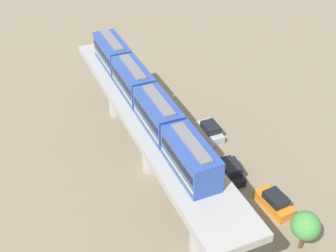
% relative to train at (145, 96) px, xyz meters
% --- Properties ---
extents(ground_plane, '(120.00, 120.00, 0.00)m').
position_rel_train_xyz_m(ground_plane, '(0.00, 1.11, -8.63)').
color(ground_plane, '#84755B').
extents(viaduct, '(5.20, 35.80, 7.10)m').
position_rel_train_xyz_m(viaduct, '(0.00, 1.11, -3.05)').
color(viaduct, '#A8A59E').
rests_on(viaduct, ground).
extents(train, '(2.64, 27.45, 3.24)m').
position_rel_train_xyz_m(train, '(0.00, 0.00, 0.00)').
color(train, '#2D4CA5').
rests_on(train, viaduct).
extents(parked_car_silver, '(1.84, 4.22, 1.76)m').
position_rel_train_xyz_m(parked_car_silver, '(-8.61, -1.54, -7.89)').
color(parked_car_silver, '#B2B5BA').
rests_on(parked_car_silver, ground).
extents(parked_car_black, '(2.30, 4.39, 1.76)m').
position_rel_train_xyz_m(parked_car_black, '(-7.29, 5.60, -7.89)').
color(parked_car_black, black).
rests_on(parked_car_black, ground).
extents(parked_car_orange, '(2.15, 4.34, 1.76)m').
position_rel_train_xyz_m(parked_car_orange, '(-8.88, 11.36, -7.89)').
color(parked_car_orange, orange).
rests_on(parked_car_orange, ground).
extents(tree_near_viaduct, '(2.60, 2.60, 4.13)m').
position_rel_train_xyz_m(tree_near_viaduct, '(-8.30, 16.42, -5.83)').
color(tree_near_viaduct, brown).
rests_on(tree_near_viaduct, ground).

